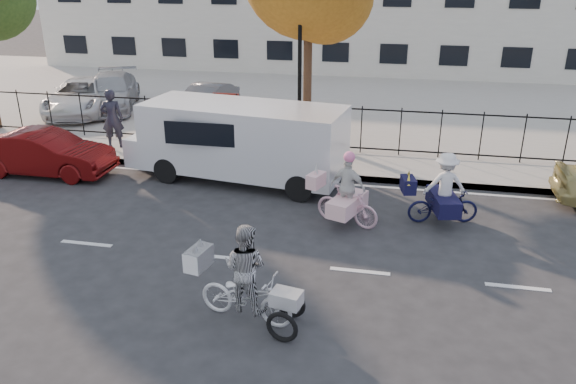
% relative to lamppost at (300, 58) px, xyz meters
% --- Properties ---
extents(ground, '(120.00, 120.00, 0.00)m').
position_rel_lamppost_xyz_m(ground, '(-0.50, -6.80, -3.11)').
color(ground, '#333334').
extents(road_markings, '(60.00, 9.52, 0.01)m').
position_rel_lamppost_xyz_m(road_markings, '(-0.50, -6.80, -3.11)').
color(road_markings, silver).
rests_on(road_markings, ground).
extents(curb, '(60.00, 0.10, 0.15)m').
position_rel_lamppost_xyz_m(curb, '(-0.50, -1.75, -3.04)').
color(curb, '#A8A399').
rests_on(curb, ground).
extents(sidewalk, '(60.00, 2.20, 0.15)m').
position_rel_lamppost_xyz_m(sidewalk, '(-0.50, -0.70, -3.04)').
color(sidewalk, '#A8A399').
rests_on(sidewalk, ground).
extents(parking_lot, '(60.00, 15.60, 0.15)m').
position_rel_lamppost_xyz_m(parking_lot, '(-0.50, 8.20, -3.04)').
color(parking_lot, '#A8A399').
rests_on(parking_lot, ground).
extents(iron_fence, '(58.00, 0.06, 1.50)m').
position_rel_lamppost_xyz_m(iron_fence, '(-0.50, 0.40, -2.21)').
color(iron_fence, black).
rests_on(iron_fence, sidewalk).
extents(building, '(34.00, 10.00, 6.00)m').
position_rel_lamppost_xyz_m(building, '(-0.50, 18.20, -0.11)').
color(building, silver).
rests_on(building, ground).
extents(lamppost, '(0.36, 0.36, 4.33)m').
position_rel_lamppost_xyz_m(lamppost, '(0.00, 0.00, 0.00)').
color(lamppost, black).
rests_on(lamppost, sidewalk).
extents(street_sign, '(0.85, 0.06, 1.80)m').
position_rel_lamppost_xyz_m(street_sign, '(-2.35, 0.00, -1.70)').
color(street_sign, black).
rests_on(street_sign, sidewalk).
extents(zebra_trike, '(2.10, 1.07, 1.80)m').
position_rel_lamppost_xyz_m(zebra_trike, '(0.71, -8.81, -2.42)').
color(zebra_trike, white).
rests_on(zebra_trike, ground).
extents(unicorn_bike, '(1.83, 1.33, 1.81)m').
position_rel_lamppost_xyz_m(unicorn_bike, '(1.97, -4.65, -2.44)').
color(unicorn_bike, '#F5BACC').
rests_on(unicorn_bike, ground).
extents(bull_bike, '(1.91, 1.33, 1.72)m').
position_rel_lamppost_xyz_m(bull_bike, '(4.18, -4.09, -2.42)').
color(bull_bike, black).
rests_on(bull_bike, ground).
extents(white_van, '(6.33, 2.84, 2.16)m').
position_rel_lamppost_xyz_m(white_van, '(-1.26, -2.30, -1.92)').
color(white_van, white).
rests_on(white_van, ground).
extents(red_sedan, '(3.91, 1.37, 1.29)m').
position_rel_lamppost_xyz_m(red_sedan, '(-6.89, -3.00, -2.47)').
color(red_sedan, '#550909').
rests_on(red_sedan, ground).
extents(pedestrian, '(0.81, 0.66, 1.91)m').
position_rel_lamppost_xyz_m(pedestrian, '(-5.99, -0.62, -2.01)').
color(pedestrian, black).
rests_on(pedestrian, sidewalk).
extents(lot_car_a, '(3.38, 5.12, 1.38)m').
position_rel_lamppost_xyz_m(lot_car_a, '(-8.62, 4.21, -2.27)').
color(lot_car_a, '#A4A7AC').
rests_on(lot_car_a, parking_lot).
extents(lot_car_b, '(3.41, 5.19, 1.33)m').
position_rel_lamppost_xyz_m(lot_car_b, '(-9.41, 3.31, -2.30)').
color(lot_car_b, silver).
rests_on(lot_car_b, parking_lot).
extents(lot_car_c, '(1.80, 3.84, 1.22)m').
position_rel_lamppost_xyz_m(lot_car_c, '(-4.40, 3.75, -2.35)').
color(lot_car_c, '#4F5157').
rests_on(lot_car_c, parking_lot).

